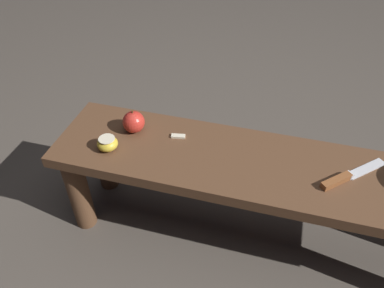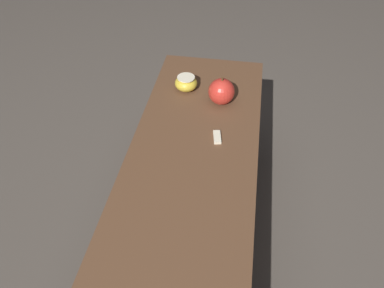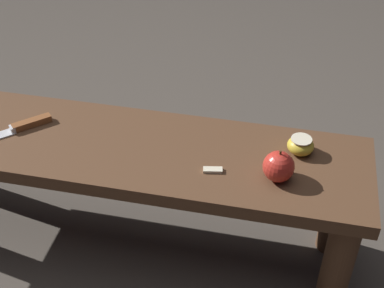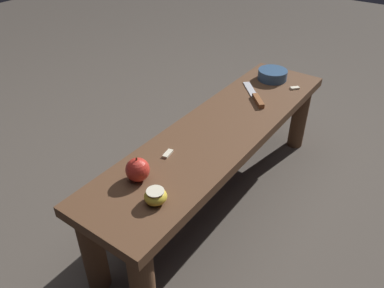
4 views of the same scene
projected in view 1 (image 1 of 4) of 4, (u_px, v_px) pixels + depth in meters
The scene contains 6 objects.
ground_plane at pixel (242, 233), 1.48m from camera, with size 8.00×8.00×0.00m, color #4C443D.
wooden_bench at pixel (249, 180), 1.28m from camera, with size 1.35×0.34×0.39m.
knife at pixel (345, 177), 1.16m from camera, with size 0.21×0.20×0.02m.
apple_whole at pixel (134, 122), 1.32m from camera, with size 0.08×0.08×0.09m.
apple_cut at pixel (107, 143), 1.26m from camera, with size 0.07×0.07×0.05m.
apple_slice_center at pixel (178, 136), 1.32m from camera, with size 0.05×0.03×0.01m.
Camera 1 is at (-0.05, 0.91, 1.23)m, focal length 35.00 mm.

